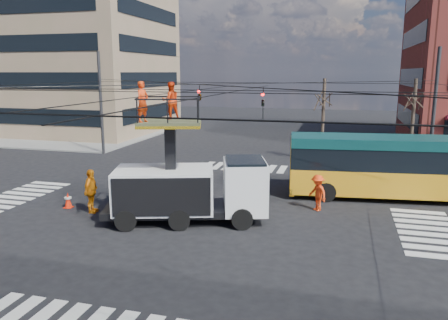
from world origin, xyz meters
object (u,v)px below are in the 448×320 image
utility_truck (190,176)px  city_bus (409,166)px  worker_ground (91,191)px  flagger (318,193)px  traffic_cone (68,200)px

utility_truck → city_bus: utility_truck is taller
city_bus → worker_ground: (-14.48, -6.31, -0.70)m
flagger → utility_truck: bearing=-103.3°
utility_truck → worker_ground: utility_truck is taller
worker_ground → city_bus: bearing=-74.2°
traffic_cone → flagger: 11.96m
worker_ground → flagger: size_ratio=1.19×
traffic_cone → worker_ground: worker_ground is taller
utility_truck → worker_ground: (-4.82, -0.13, -0.99)m
utility_truck → city_bus: bearing=15.2°
utility_truck → traffic_cone: utility_truck is taller
traffic_cone → flagger: size_ratio=0.44×
utility_truck → flagger: utility_truck is taller
city_bus → traffic_cone: bearing=-166.2°
traffic_cone → worker_ground: bearing=-13.1°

